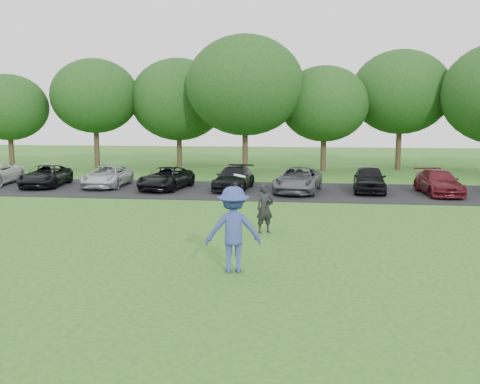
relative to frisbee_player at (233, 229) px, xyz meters
name	(u,v)px	position (x,y,z in m)	size (l,w,h in m)	color
ground	(222,265)	(-0.36, 0.48, -1.00)	(100.00, 100.00, 0.00)	#25631C
parking_lot	(265,191)	(-0.36, 13.48, -0.98)	(32.00, 6.50, 0.03)	black
frisbee_player	(233,229)	(0.00, 0.00, 0.00)	(1.40, 0.96, 2.33)	#31418B
camera_bystander	(265,208)	(0.38, 4.23, -0.23)	(0.67, 0.60, 1.54)	black
parked_cars	(232,178)	(-1.95, 13.49, -0.41)	(30.52, 5.12, 1.23)	silver
tree_row	(301,95)	(1.16, 23.24, 3.91)	(42.39, 9.85, 8.64)	#38281C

